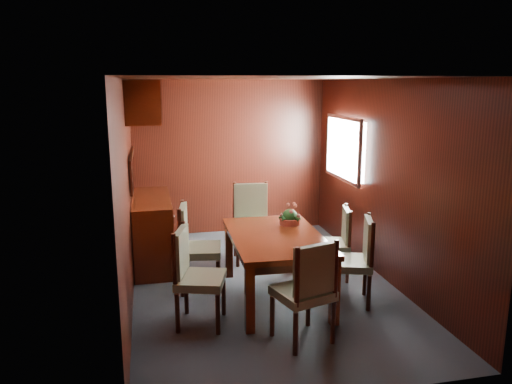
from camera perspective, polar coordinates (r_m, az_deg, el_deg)
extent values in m
plane|color=#323C45|center=(6.05, 0.75, -10.49)|extent=(4.50, 4.50, 0.00)
cube|color=black|center=(5.55, -14.47, 0.00)|extent=(0.02, 4.50, 2.40)
cube|color=black|center=(6.20, 14.41, 1.29)|extent=(0.02, 4.50, 2.40)
cube|color=black|center=(7.86, -2.97, 3.97)|extent=(3.00, 0.02, 2.40)
cube|color=black|center=(3.61, 9.02, -6.44)|extent=(3.00, 0.02, 2.40)
cube|color=black|center=(5.57, 0.83, 12.88)|extent=(3.00, 4.50, 0.02)
cube|color=white|center=(7.14, 10.42, 4.94)|extent=(0.14, 1.10, 0.80)
cube|color=#B2B2B7|center=(7.11, 9.90, 4.93)|extent=(0.04, 1.20, 0.90)
cube|color=black|center=(6.52, -13.98, 2.55)|extent=(0.03, 1.36, 0.41)
cube|color=silver|center=(6.52, -13.82, 2.56)|extent=(0.01, 1.30, 0.35)
cube|color=#3A1207|center=(6.43, -12.84, 10.11)|extent=(0.40, 1.40, 0.50)
cube|color=#3A1207|center=(6.70, -11.72, -4.36)|extent=(0.48, 1.40, 0.90)
cube|color=#3A1207|center=(4.85, -0.73, -12.18)|extent=(0.09, 0.09, 0.67)
cube|color=#3A1207|center=(5.06, 8.98, -11.27)|extent=(0.09, 0.09, 0.67)
cube|color=#3A1207|center=(6.17, -3.13, -6.70)|extent=(0.09, 0.09, 0.67)
cube|color=#3A1207|center=(6.33, 4.55, -6.20)|extent=(0.09, 0.09, 0.67)
cube|color=black|center=(5.48, 2.31, -6.00)|extent=(0.89, 1.47, 0.10)
cube|color=#3A1207|center=(5.46, 2.32, -5.22)|extent=(1.01, 1.59, 0.06)
cylinder|color=black|center=(5.32, -7.97, -11.63)|extent=(0.05, 0.05, 0.40)
cylinder|color=black|center=(4.96, -8.98, -13.54)|extent=(0.05, 0.05, 0.40)
cylinder|color=black|center=(5.25, -3.72, -11.84)|extent=(0.05, 0.05, 0.40)
cylinder|color=black|center=(4.89, -4.39, -13.81)|extent=(0.05, 0.05, 0.40)
cube|color=gray|center=(4.99, -6.33, -9.96)|extent=(0.57, 0.58, 0.08)
cylinder|color=black|center=(5.13, -8.26, -6.22)|extent=(0.05, 0.05, 0.53)
cylinder|color=black|center=(4.75, -9.31, -7.79)|extent=(0.05, 0.05, 0.53)
cube|color=gray|center=(4.93, -8.54, -6.76)|extent=(0.18, 0.43, 0.45)
cylinder|color=black|center=(6.10, -8.09, -8.35)|extent=(0.05, 0.05, 0.41)
cylinder|color=black|center=(5.71, -8.40, -9.84)|extent=(0.05, 0.05, 0.41)
cylinder|color=black|center=(6.08, -4.31, -8.32)|extent=(0.05, 0.05, 0.41)
cylinder|color=black|center=(5.69, -4.35, -9.82)|extent=(0.05, 0.05, 0.41)
cube|color=gray|center=(5.80, -6.35, -6.61)|extent=(0.53, 0.55, 0.08)
cylinder|color=black|center=(5.93, -8.35, -3.47)|extent=(0.05, 0.05, 0.54)
cylinder|color=black|center=(5.53, -8.69, -4.66)|extent=(0.05, 0.05, 0.54)
cube|color=gray|center=(5.73, -8.31, -3.85)|extent=(0.13, 0.44, 0.46)
cylinder|color=black|center=(5.46, 12.77, -11.22)|extent=(0.04, 0.04, 0.39)
cylinder|color=black|center=(5.83, 12.33, -9.66)|extent=(0.04, 0.04, 0.39)
cylinder|color=black|center=(5.43, 8.73, -11.20)|extent=(0.04, 0.04, 0.39)
cylinder|color=black|center=(5.80, 8.57, -9.62)|extent=(0.04, 0.04, 0.39)
cube|color=gray|center=(5.53, 10.70, -7.98)|extent=(0.56, 0.57, 0.08)
cylinder|color=black|center=(5.28, 13.14, -6.12)|extent=(0.04, 0.04, 0.52)
cylinder|color=black|center=(5.66, 12.68, -4.84)|extent=(0.04, 0.04, 0.52)
cube|color=gray|center=(5.46, 12.70, -5.26)|extent=(0.19, 0.42, 0.44)
cylinder|color=black|center=(6.13, 10.41, -8.61)|extent=(0.04, 0.04, 0.36)
cylinder|color=black|center=(6.47, 9.96, -7.44)|extent=(0.04, 0.04, 0.36)
cylinder|color=black|center=(6.09, 7.12, -8.64)|extent=(0.04, 0.04, 0.36)
cylinder|color=black|center=(6.43, 6.85, -7.46)|extent=(0.04, 0.04, 0.36)
cube|color=gray|center=(6.20, 8.65, -5.99)|extent=(0.50, 0.51, 0.07)
cylinder|color=black|center=(5.97, 10.67, -4.37)|extent=(0.04, 0.04, 0.48)
cylinder|color=black|center=(6.32, 10.20, -3.41)|extent=(0.04, 0.04, 0.48)
cube|color=gray|center=(6.14, 10.27, -3.71)|extent=(0.15, 0.39, 0.40)
cylinder|color=black|center=(4.55, 4.53, -15.87)|extent=(0.05, 0.05, 0.40)
cylinder|color=black|center=(4.77, 8.80, -14.58)|extent=(0.05, 0.05, 0.40)
cylinder|color=black|center=(4.85, 1.86, -13.98)|extent=(0.05, 0.05, 0.40)
cylinder|color=black|center=(5.05, 5.99, -12.89)|extent=(0.05, 0.05, 0.40)
cube|color=gray|center=(4.69, 5.36, -11.42)|extent=(0.59, 0.57, 0.08)
cylinder|color=black|center=(4.32, 4.73, -9.69)|extent=(0.05, 0.05, 0.54)
cylinder|color=black|center=(4.55, 9.10, -8.63)|extent=(0.05, 0.05, 0.54)
cube|color=gray|center=(4.44, 6.82, -8.82)|extent=(0.43, 0.19, 0.46)
cylinder|color=black|center=(6.96, 1.15, -5.54)|extent=(0.05, 0.05, 0.42)
cylinder|color=black|center=(6.91, -2.40, -5.67)|extent=(0.05, 0.05, 0.42)
cylinder|color=black|center=(6.57, 1.65, -6.64)|extent=(0.05, 0.05, 0.42)
cylinder|color=black|center=(6.53, -2.11, -6.78)|extent=(0.05, 0.05, 0.42)
cube|color=gray|center=(6.66, -0.43, -3.90)|extent=(0.54, 0.52, 0.09)
cylinder|color=black|center=(6.82, 1.16, -1.08)|extent=(0.05, 0.05, 0.56)
cylinder|color=black|center=(6.77, -2.45, -1.18)|extent=(0.05, 0.05, 0.56)
cube|color=gray|center=(6.76, -0.62, -0.99)|extent=(0.46, 0.11, 0.47)
cylinder|color=#BB4C39|center=(5.85, 3.87, -3.35)|extent=(0.24, 0.24, 0.07)
sphere|color=#194B19|center=(5.83, 3.88, -2.83)|extent=(0.18, 0.18, 0.18)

